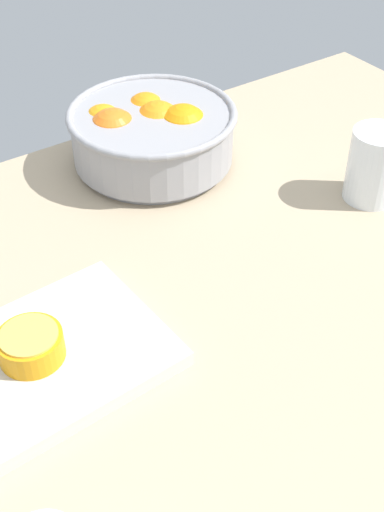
{
  "coord_description": "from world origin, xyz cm",
  "views": [
    {
      "loc": [
        -37.99,
        -53.2,
        61.1
      ],
      "look_at": [
        -3.13,
        -2.19,
        8.72
      ],
      "focal_mm": 47.38,
      "sensor_mm": 36.0,
      "label": 1
    }
  ],
  "objects_px": {
    "fruit_bowl": "(150,134)",
    "second_glass": "(373,170)",
    "orange_half_0": "(32,347)",
    "cutting_board": "(36,365)"
  },
  "relations": [
    {
      "from": "second_glass",
      "to": "cutting_board",
      "type": "xyz_separation_m",
      "value": [
        -0.57,
        -0.03,
        -0.04
      ]
    },
    {
      "from": "cutting_board",
      "to": "fruit_bowl",
      "type": "bearing_deg",
      "value": 41.55
    },
    {
      "from": "fruit_bowl",
      "to": "cutting_board",
      "type": "xyz_separation_m",
      "value": [
        -0.35,
        -0.31,
        -0.05
      ]
    },
    {
      "from": "fruit_bowl",
      "to": "orange_half_0",
      "type": "distance_m",
      "value": 0.46
    },
    {
      "from": "cutting_board",
      "to": "orange_half_0",
      "type": "distance_m",
      "value": 0.03
    },
    {
      "from": "fruit_bowl",
      "to": "second_glass",
      "type": "bearing_deg",
      "value": -49.93
    },
    {
      "from": "orange_half_0",
      "to": "second_glass",
      "type": "bearing_deg",
      "value": 3.03
    },
    {
      "from": "fruit_bowl",
      "to": "cutting_board",
      "type": "height_order",
      "value": "fruit_bowl"
    },
    {
      "from": "second_glass",
      "to": "orange_half_0",
      "type": "bearing_deg",
      "value": -176.97
    },
    {
      "from": "fruit_bowl",
      "to": "second_glass",
      "type": "distance_m",
      "value": 0.36
    }
  ]
}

